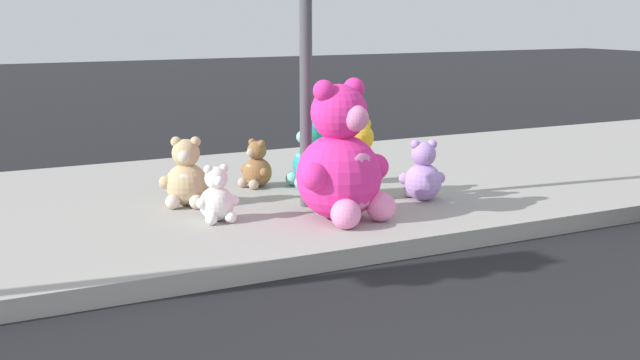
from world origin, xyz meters
name	(u,v)px	position (x,y,z in m)	size (l,w,h in m)	color
sidewalk	(170,208)	(0.00, 5.20, 0.07)	(28.00, 4.40, 0.15)	#9E9B93
sign_pole	(306,12)	(1.00, 4.40, 1.85)	(0.56, 0.11, 3.20)	#4C4C51
plush_pink_large	(342,164)	(1.03, 3.82, 0.62)	(0.88, 0.82, 1.17)	#F22D93
plush_brown	(256,168)	(0.95, 5.38, 0.34)	(0.34, 0.35, 0.47)	olive
plush_lavender	(423,176)	(2.05, 4.11, 0.37)	(0.41, 0.40, 0.56)	#B28CD8
plush_tan	(186,178)	(0.07, 4.91, 0.40)	(0.44, 0.45, 0.62)	tan
plush_white	(217,199)	(0.09, 4.24, 0.34)	(0.36, 0.32, 0.47)	white
plush_yellow	(356,165)	(1.60, 4.55, 0.44)	(0.54, 0.52, 0.73)	yellow
plush_teal	(312,159)	(1.44, 5.13, 0.42)	(0.46, 0.52, 0.68)	teal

